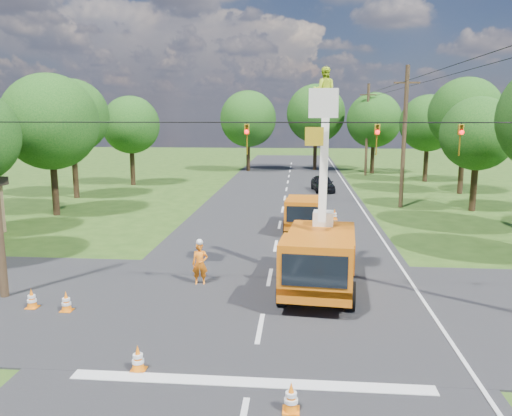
# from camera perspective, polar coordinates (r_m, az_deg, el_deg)

# --- Properties ---
(ground) EXTENTS (140.00, 140.00, 0.00)m
(ground) POSITION_cam_1_polar(r_m,az_deg,el_deg) (35.05, 3.05, -0.25)
(ground) COLOR #284815
(ground) RESTS_ON ground
(road_main) EXTENTS (12.00, 100.00, 0.06)m
(road_main) POSITION_cam_1_polar(r_m,az_deg,el_deg) (35.05, 3.05, -0.25)
(road_main) COLOR black
(road_main) RESTS_ON ground
(road_cross) EXTENTS (56.00, 10.00, 0.07)m
(road_cross) POSITION_cam_1_polar(r_m,az_deg,el_deg) (17.70, 0.99, -11.08)
(road_cross) COLOR black
(road_cross) RESTS_ON ground
(stop_bar) EXTENTS (9.00, 0.45, 0.02)m
(stop_bar) POSITION_cam_1_polar(r_m,az_deg,el_deg) (13.02, -0.72, -19.48)
(stop_bar) COLOR silver
(stop_bar) RESTS_ON ground
(edge_line) EXTENTS (0.12, 90.00, 0.02)m
(edge_line) POSITION_cam_1_polar(r_m,az_deg,el_deg) (35.32, 12.17, -0.39)
(edge_line) COLOR silver
(edge_line) RESTS_ON ground
(bucket_truck) EXTENTS (3.12, 6.79, 8.25)m
(bucket_truck) POSITION_cam_1_polar(r_m,az_deg,el_deg) (18.89, 7.32, -4.27)
(bucket_truck) COLOR #C1600D
(bucket_truck) RESTS_ON ground
(second_truck) EXTENTS (2.35, 5.48, 2.02)m
(second_truck) POSITION_cam_1_polar(r_m,az_deg,el_deg) (28.97, 5.52, -0.45)
(second_truck) COLOR #C1600D
(second_truck) RESTS_ON ground
(ground_worker) EXTENTS (0.67, 0.49, 1.69)m
(ground_worker) POSITION_cam_1_polar(r_m,az_deg,el_deg) (19.62, -6.42, -6.35)
(ground_worker) COLOR #D75F12
(ground_worker) RESTS_ON ground
(distant_car) EXTENTS (2.22, 4.34, 1.41)m
(distant_car) POSITION_cam_1_polar(r_m,az_deg,el_deg) (44.13, 7.63, 2.81)
(distant_car) COLOR black
(distant_car) RESTS_ON ground
(traffic_cone_0) EXTENTS (0.38, 0.38, 0.71)m
(traffic_cone_0) POSITION_cam_1_polar(r_m,az_deg,el_deg) (13.73, -13.34, -16.40)
(traffic_cone_0) COLOR orange
(traffic_cone_0) RESTS_ON ground
(traffic_cone_1) EXTENTS (0.38, 0.38, 0.71)m
(traffic_cone_1) POSITION_cam_1_polar(r_m,az_deg,el_deg) (11.84, 4.03, -20.79)
(traffic_cone_1) COLOR orange
(traffic_cone_1) RESTS_ON ground
(traffic_cone_2) EXTENTS (0.38, 0.38, 0.71)m
(traffic_cone_2) POSITION_cam_1_polar(r_m,az_deg,el_deg) (23.93, 7.25, -4.51)
(traffic_cone_2) COLOR orange
(traffic_cone_2) RESTS_ON ground
(traffic_cone_3) EXTENTS (0.38, 0.38, 0.71)m
(traffic_cone_3) POSITION_cam_1_polar(r_m,az_deg,el_deg) (25.80, 7.76, -3.42)
(traffic_cone_3) COLOR orange
(traffic_cone_3) RESTS_ON ground
(traffic_cone_4) EXTENTS (0.38, 0.38, 0.71)m
(traffic_cone_4) POSITION_cam_1_polar(r_m,az_deg,el_deg) (18.20, -20.86, -9.97)
(traffic_cone_4) COLOR orange
(traffic_cone_4) RESTS_ON ground
(traffic_cone_5) EXTENTS (0.38, 0.38, 0.71)m
(traffic_cone_5) POSITION_cam_1_polar(r_m,az_deg,el_deg) (18.94, -24.25, -9.42)
(traffic_cone_5) COLOR orange
(traffic_cone_5) RESTS_ON ground
(traffic_cone_7) EXTENTS (0.38, 0.38, 0.71)m
(traffic_cone_7) POSITION_cam_1_polar(r_m,az_deg,el_deg) (31.96, 8.96, -0.76)
(traffic_cone_7) COLOR orange
(traffic_cone_7) RESTS_ON ground
(pole_right_mid) EXTENTS (1.80, 0.30, 10.00)m
(pole_right_mid) POSITION_cam_1_polar(r_m,az_deg,el_deg) (37.19, 16.57, 7.87)
(pole_right_mid) COLOR #4C3823
(pole_right_mid) RESTS_ON ground
(pole_right_far) EXTENTS (1.80, 0.30, 10.00)m
(pole_right_far) POSITION_cam_1_polar(r_m,az_deg,el_deg) (56.92, 12.58, 8.79)
(pole_right_far) COLOR #4C3823
(pole_right_far) RESTS_ON ground
(signal_span) EXTENTS (18.00, 0.29, 1.07)m
(signal_span) POSITION_cam_1_polar(r_m,az_deg,el_deg) (16.47, 8.88, 8.17)
(signal_span) COLOR black
(signal_span) RESTS_ON ground
(tree_left_d) EXTENTS (6.20, 6.20, 9.24)m
(tree_left_d) POSITION_cam_1_polar(r_m,az_deg,el_deg) (35.33, -22.47, 9.06)
(tree_left_d) COLOR #382616
(tree_left_d) RESTS_ON ground
(tree_left_e) EXTENTS (5.80, 5.80, 9.41)m
(tree_left_e) POSITION_cam_1_polar(r_m,az_deg,el_deg) (42.41, -20.33, 9.80)
(tree_left_e) COLOR #382616
(tree_left_e) RESTS_ON ground
(tree_left_f) EXTENTS (5.40, 5.40, 8.40)m
(tree_left_f) POSITION_cam_1_polar(r_m,az_deg,el_deg) (49.09, -14.13, 9.18)
(tree_left_f) COLOR #382616
(tree_left_f) RESTS_ON ground
(tree_right_c) EXTENTS (5.00, 5.00, 7.83)m
(tree_right_c) POSITION_cam_1_polar(r_m,az_deg,el_deg) (37.45, 24.02, 7.74)
(tree_right_c) COLOR #382616
(tree_right_c) RESTS_ON ground
(tree_right_d) EXTENTS (6.00, 6.00, 9.70)m
(tree_right_d) POSITION_cam_1_polar(r_m,az_deg,el_deg) (45.53, 22.82, 9.87)
(tree_right_d) COLOR #382616
(tree_right_d) RESTS_ON ground
(tree_right_e) EXTENTS (5.60, 5.60, 8.63)m
(tree_right_e) POSITION_cam_1_polar(r_m,az_deg,el_deg) (52.97, 19.08, 9.13)
(tree_right_e) COLOR #382616
(tree_right_e) RESTS_ON ground
(tree_far_a) EXTENTS (6.60, 6.60, 9.50)m
(tree_far_a) POSITION_cam_1_polar(r_m,az_deg,el_deg) (59.75, -0.91, 10.14)
(tree_far_a) COLOR #382616
(tree_far_a) RESTS_ON ground
(tree_far_b) EXTENTS (7.00, 7.00, 10.32)m
(tree_far_b) POSITION_cam_1_polar(r_m,az_deg,el_deg) (61.46, 6.85, 10.66)
(tree_far_b) COLOR #382616
(tree_far_b) RESTS_ON ground
(tree_far_c) EXTENTS (6.20, 6.20, 9.18)m
(tree_far_c) POSITION_cam_1_polar(r_m,az_deg,el_deg) (59.03, 13.34, 9.74)
(tree_far_c) COLOR #382616
(tree_far_c) RESTS_ON ground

